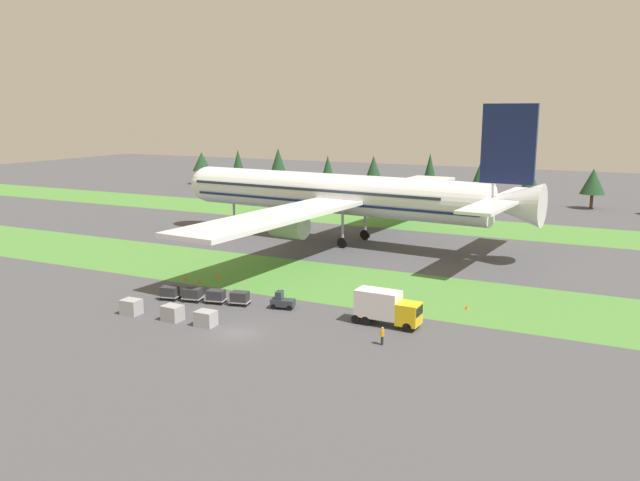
# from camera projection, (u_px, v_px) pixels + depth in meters

# --- Properties ---
(ground_plane) EXTENTS (400.00, 400.00, 0.00)m
(ground_plane) POSITION_uv_depth(u_px,v_px,m) (238.00, 334.00, 62.88)
(ground_plane) COLOR #47474C
(grass_strip_near) EXTENTS (320.00, 17.85, 0.01)m
(grass_strip_near) POSITION_uv_depth(u_px,v_px,m) (332.00, 282.00, 81.83)
(grass_strip_near) COLOR #4C8438
(grass_strip_near) RESTS_ON ground
(grass_strip_far) EXTENTS (320.00, 17.85, 0.01)m
(grass_strip_far) POSITION_uv_depth(u_px,v_px,m) (437.00, 224.00, 123.68)
(grass_strip_far) COLOR #4C8438
(grass_strip_far) RESTS_ON ground
(airliner) EXTENTS (63.97, 78.80, 22.56)m
(airliner) POSITION_uv_depth(u_px,v_px,m) (342.00, 194.00, 105.10)
(airliner) COLOR white
(airliner) RESTS_ON ground
(baggage_tug) EXTENTS (2.81, 1.81, 1.97)m
(baggage_tug) POSITION_uv_depth(u_px,v_px,m) (282.00, 301.00, 70.76)
(baggage_tug) COLOR #2D333D
(baggage_tug) RESTS_ON ground
(cargo_dolly_lead) EXTENTS (2.46, 1.92, 1.55)m
(cargo_dolly_lead) POSITION_uv_depth(u_px,v_px,m) (240.00, 297.00, 71.97)
(cargo_dolly_lead) COLOR #A3A3A8
(cargo_dolly_lead) RESTS_ON ground
(cargo_dolly_second) EXTENTS (2.46, 1.92, 1.55)m
(cargo_dolly_second) POSITION_uv_depth(u_px,v_px,m) (216.00, 295.00, 72.68)
(cargo_dolly_second) COLOR #A3A3A8
(cargo_dolly_second) RESTS_ON ground
(cargo_dolly_third) EXTENTS (2.46, 1.92, 1.55)m
(cargo_dolly_third) POSITION_uv_depth(u_px,v_px,m) (193.00, 294.00, 73.39)
(cargo_dolly_third) COLOR #A3A3A8
(cargo_dolly_third) RESTS_ON ground
(cargo_dolly_fourth) EXTENTS (2.46, 1.92, 1.55)m
(cargo_dolly_fourth) POSITION_uv_depth(u_px,v_px,m) (170.00, 292.00, 74.10)
(cargo_dolly_fourth) COLOR #A3A3A8
(cargo_dolly_fourth) RESTS_ON ground
(catering_truck) EXTENTS (7.01, 2.46, 3.58)m
(catering_truck) POSITION_uv_depth(u_px,v_px,m) (386.00, 307.00, 65.01)
(catering_truck) COLOR yellow
(catering_truck) RESTS_ON ground
(ground_crew_marshaller) EXTENTS (0.36, 0.56, 1.74)m
(ground_crew_marshaller) POSITION_uv_depth(u_px,v_px,m) (382.00, 335.00, 59.77)
(ground_crew_marshaller) COLOR black
(ground_crew_marshaller) RESTS_ON ground
(uld_container_0) EXTENTS (2.06, 1.67, 1.63)m
(uld_container_0) POSITION_uv_depth(u_px,v_px,m) (131.00, 307.00, 68.81)
(uld_container_0) COLOR #A3A3A8
(uld_container_0) RESTS_ON ground
(uld_container_1) EXTENTS (2.08, 1.70, 1.62)m
(uld_container_1) POSITION_uv_depth(u_px,v_px,m) (173.00, 313.00, 66.72)
(uld_container_1) COLOR #A3A3A8
(uld_container_1) RESTS_ON ground
(uld_container_2) EXTENTS (2.04, 1.65, 1.57)m
(uld_container_2) POSITION_uv_depth(u_px,v_px,m) (206.00, 318.00, 65.05)
(uld_container_2) COLOR #A3A3A8
(uld_container_2) RESTS_ON ground
(taxiway_marker_0) EXTENTS (0.44, 0.44, 0.51)m
(taxiway_marker_0) POSITION_uv_depth(u_px,v_px,m) (198.00, 281.00, 81.39)
(taxiway_marker_0) COLOR orange
(taxiway_marker_0) RESTS_ON ground
(taxiway_marker_1) EXTENTS (0.44, 0.44, 0.54)m
(taxiway_marker_1) POSITION_uv_depth(u_px,v_px,m) (467.00, 307.00, 70.64)
(taxiway_marker_1) COLOR orange
(taxiway_marker_1) RESTS_ON ground
(taxiway_marker_2) EXTENTS (0.44, 0.44, 0.68)m
(taxiway_marker_2) POSITION_uv_depth(u_px,v_px,m) (218.00, 276.00, 83.30)
(taxiway_marker_2) COLOR orange
(taxiway_marker_2) RESTS_ON ground
(taxiway_marker_3) EXTENTS (0.44, 0.44, 0.69)m
(taxiway_marker_3) POSITION_uv_depth(u_px,v_px,m) (186.00, 278.00, 82.36)
(taxiway_marker_3) COLOR orange
(taxiway_marker_3) RESTS_ON ground
(distant_tree_line) EXTENTS (167.93, 9.94, 11.67)m
(distant_tree_line) POSITION_uv_depth(u_px,v_px,m) (505.00, 176.00, 148.64)
(distant_tree_line) COLOR #4C3823
(distant_tree_line) RESTS_ON ground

